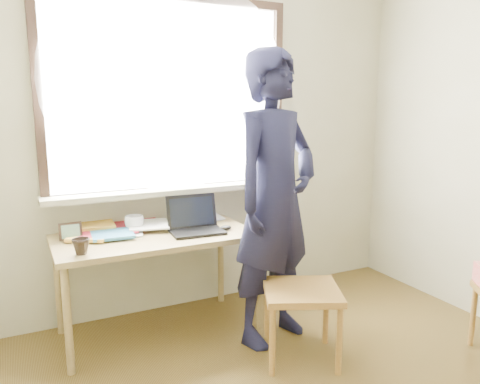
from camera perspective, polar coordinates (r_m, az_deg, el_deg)
name	(u,v)px	position (r m, az deg, el deg)	size (l,w,h in m)	color
room_shell	(352,82)	(1.96, 13.49, 12.88)	(3.52, 4.02, 2.61)	#B3AF90
desk	(155,245)	(3.19, -10.32, -6.40)	(1.29, 0.65, 0.69)	olive
laptop	(195,223)	(3.21, -5.53, -3.78)	(0.37, 0.31, 0.24)	black
mug_white	(134,223)	(3.30, -12.76, -3.70)	(0.13, 0.13, 0.10)	white
mug_dark	(81,246)	(2.87, -18.82, -6.30)	(0.10, 0.10, 0.09)	black
mouse	(225,228)	(3.23, -1.79, -4.38)	(0.09, 0.06, 0.03)	black
desk_clutter	(104,230)	(3.28, -16.23, -4.44)	(0.95, 0.54, 0.05)	teal
book_a	(82,234)	(3.27, -18.67, -4.87)	(0.19, 0.26, 0.02)	white
book_b	(199,218)	(3.54, -4.96, -3.20)	(0.17, 0.23, 0.02)	white
picture_frame	(71,233)	(3.16, -19.96, -4.67)	(0.14, 0.02, 0.11)	black
work_chair	(302,299)	(2.93, 7.52, -12.84)	(0.58, 0.57, 0.46)	olive
person	(275,199)	(3.02, 4.26, -0.85)	(0.69, 0.45, 1.90)	black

